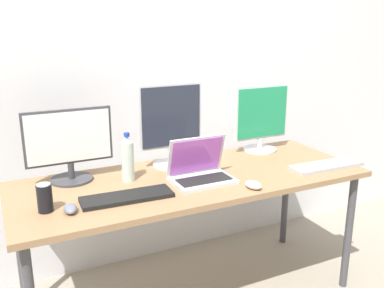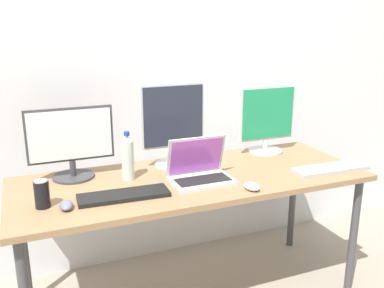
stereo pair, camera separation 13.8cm
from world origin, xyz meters
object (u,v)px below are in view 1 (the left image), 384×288
monitor_left (69,144)px  monitor_right (261,118)px  soda_can_near_keyboard (45,198)px  work_desk (192,187)px  mouse_by_keyboard (70,209)px  laptop_silver (200,171)px  keyboard_aux (326,166)px  mouse_by_laptop (254,185)px  keyboard_main (127,197)px  monitor_center (171,124)px  water_bottle (128,159)px

monitor_left → monitor_right: (1.18, 0.02, 0.01)m
monitor_left → soda_can_near_keyboard: bearing=-117.7°
work_desk → mouse_by_keyboard: bearing=-166.0°
laptop_silver → keyboard_aux: (0.73, -0.13, -0.04)m
work_desk → soda_can_near_keyboard: bearing=-171.9°
monitor_left → mouse_by_laptop: bearing=-32.7°
keyboard_main → keyboard_aux: (1.14, -0.06, 0.00)m
work_desk → monitor_center: size_ratio=3.98×
monitor_center → monitor_left: bearing=179.5°
keyboard_aux → soda_can_near_keyboard: soda_can_near_keyboard is taller
work_desk → water_bottle: bearing=164.0°
mouse_by_keyboard → water_bottle: water_bottle is taller
monitor_right → keyboard_main: 1.08m
monitor_left → keyboard_aux: 1.40m
monitor_left → monitor_center: (0.56, -0.00, 0.05)m
monitor_center → laptop_silver: monitor_center is taller
keyboard_main → work_desk: bearing=21.3°
monitor_center → mouse_by_laptop: bearing=-65.6°
work_desk → monitor_left: bearing=159.3°
work_desk → soda_can_near_keyboard: (-0.76, -0.11, 0.12)m
water_bottle → soda_can_near_keyboard: (-0.44, -0.20, -0.05)m
monitor_right → mouse_by_keyboard: bearing=-162.2°
monitor_center → work_desk: bearing=-83.0°
monitor_center → keyboard_aux: monitor_center is taller
work_desk → monitor_right: 0.70m
keyboard_aux → soda_can_near_keyboard: 1.50m
work_desk → soda_can_near_keyboard: soda_can_near_keyboard is taller
monitor_center → mouse_by_laptop: (0.23, -0.50, -0.23)m
keyboard_aux → water_bottle: water_bottle is taller
water_bottle → monitor_left: bearing=153.9°
monitor_center → monitor_right: bearing=2.2°
keyboard_main → monitor_left: bearing=120.1°
monitor_center → mouse_by_keyboard: 0.77m
keyboard_main → soda_can_near_keyboard: (-0.36, 0.03, 0.05)m
mouse_by_keyboard → monitor_right: bearing=22.7°
mouse_by_keyboard → soda_can_near_keyboard: 0.12m
mouse_by_keyboard → water_bottle: 0.44m
soda_can_near_keyboard → monitor_right: bearing=14.4°
work_desk → monitor_left: 0.67m
monitor_left → water_bottle: 0.30m
monitor_right → water_bottle: 0.93m
keyboard_aux → mouse_by_laptop: size_ratio=4.65×
keyboard_main → soda_can_near_keyboard: 0.36m
monitor_right → monitor_left: bearing=-179.1°
monitor_left → laptop_silver: bearing=-25.9°
mouse_by_laptop → water_bottle: (-0.52, 0.37, 0.10)m
work_desk → laptop_silver: bearing=-79.1°
work_desk → laptop_silver: laptop_silver is taller
monitor_left → laptop_silver: size_ratio=1.40×
mouse_by_laptop → water_bottle: 0.65m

